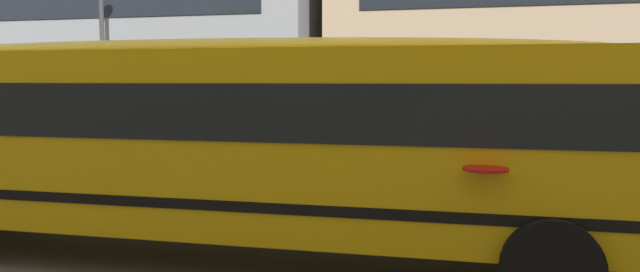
{
  "coord_description": "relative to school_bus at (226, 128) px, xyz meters",
  "views": [
    {
      "loc": [
        5.12,
        -8.84,
        2.47
      ],
      "look_at": [
        3.02,
        -0.61,
        1.65
      ],
      "focal_mm": 33.27,
      "sensor_mm": 36.0,
      "label": 1
    }
  ],
  "objects": [
    {
      "name": "sidewalk_far",
      "position": [
        -1.83,
        9.06,
        -1.78
      ],
      "size": [
        120.0,
        3.0,
        0.01
      ],
      "primitive_type": "cube",
      "color": "gray",
      "rests_on": "ground_plane"
    },
    {
      "name": "school_bus",
      "position": [
        0.0,
        0.0,
        0.0
      ],
      "size": [
        13.52,
        3.21,
        3.01
      ],
      "rotation": [
        0.0,
        0.0,
        0.02
      ],
      "color": "yellow",
      "rests_on": "ground_plane"
    },
    {
      "name": "street_lamp",
      "position": [
        -7.61,
        8.36,
        2.52
      ],
      "size": [
        0.44,
        0.44,
        6.8
      ],
      "color": "#38383D",
      "rests_on": "ground_plane"
    },
    {
      "name": "lane_centreline",
      "position": [
        -1.83,
        1.22,
        -1.79
      ],
      "size": [
        110.0,
        0.16,
        0.01
      ],
      "primitive_type": "cube",
      "color": "silver",
      "rests_on": "ground_plane"
    },
    {
      "name": "ground_plane",
      "position": [
        -1.83,
        1.22,
        -1.79
      ],
      "size": [
        400.0,
        400.0,
        0.0
      ],
      "primitive_type": "plane",
      "color": "#54514F"
    }
  ]
}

